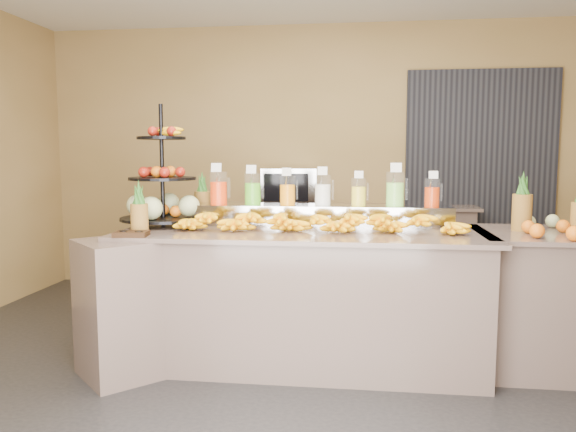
% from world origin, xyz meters
% --- Properties ---
extents(ground, '(6.00, 6.00, 0.00)m').
position_xyz_m(ground, '(0.00, 0.00, 0.00)').
color(ground, black).
rests_on(ground, ground).
extents(room_envelope, '(6.04, 5.02, 2.82)m').
position_xyz_m(room_envelope, '(0.19, 0.79, 1.88)').
color(room_envelope, olive).
rests_on(room_envelope, ground).
extents(buffet_counter, '(2.75, 1.25, 0.93)m').
position_xyz_m(buffet_counter, '(-0.12, 0.26, 0.47)').
color(buffet_counter, gray).
rests_on(buffet_counter, ground).
extents(right_counter, '(1.08, 0.88, 0.93)m').
position_xyz_m(right_counter, '(1.70, 0.40, 0.47)').
color(right_counter, gray).
rests_on(right_counter, ground).
extents(back_ledge, '(3.10, 0.55, 0.93)m').
position_xyz_m(back_ledge, '(0.00, 2.25, 0.47)').
color(back_ledge, gray).
rests_on(back_ledge, ground).
extents(pitcher_tray, '(1.85, 0.30, 0.15)m').
position_xyz_m(pitcher_tray, '(0.11, 0.58, 1.01)').
color(pitcher_tray, gray).
rests_on(pitcher_tray, buffet_counter).
extents(juice_pitcher_orange_a, '(0.13, 0.14, 0.32)m').
position_xyz_m(juice_pitcher_orange_a, '(-0.67, 0.58, 1.19)').
color(juice_pitcher_orange_a, silver).
rests_on(juice_pitcher_orange_a, pitcher_tray).
extents(juice_pitcher_green, '(0.13, 0.13, 0.30)m').
position_xyz_m(juice_pitcher_green, '(-0.41, 0.58, 1.18)').
color(juice_pitcher_green, silver).
rests_on(juice_pitcher_green, pitcher_tray).
extents(juice_pitcher_orange_b, '(0.12, 0.12, 0.28)m').
position_xyz_m(juice_pitcher_orange_b, '(-0.15, 0.58, 1.18)').
color(juice_pitcher_orange_b, silver).
rests_on(juice_pitcher_orange_b, pitcher_tray).
extents(juice_pitcher_milk, '(0.12, 0.12, 0.29)m').
position_xyz_m(juice_pitcher_milk, '(0.11, 0.58, 1.18)').
color(juice_pitcher_milk, silver).
rests_on(juice_pitcher_milk, pitcher_tray).
extents(juice_pitcher_lemon, '(0.11, 0.11, 0.26)m').
position_xyz_m(juice_pitcher_lemon, '(0.37, 0.58, 1.17)').
color(juice_pitcher_lemon, silver).
rests_on(juice_pitcher_lemon, pitcher_tray).
extents(juice_pitcher_lime, '(0.13, 0.14, 0.32)m').
position_xyz_m(juice_pitcher_lime, '(0.63, 0.58, 1.19)').
color(juice_pitcher_lime, silver).
rests_on(juice_pitcher_lime, pitcher_tray).
extents(juice_pitcher_orange_c, '(0.11, 0.11, 0.26)m').
position_xyz_m(juice_pitcher_orange_c, '(0.89, 0.58, 1.17)').
color(juice_pitcher_orange_c, silver).
rests_on(juice_pitcher_orange_c, pitcher_tray).
extents(banana_heap, '(2.00, 0.18, 0.17)m').
position_xyz_m(banana_heap, '(0.07, 0.27, 1.01)').
color(banana_heap, '#EFB20B').
rests_on(banana_heap, buffet_counter).
extents(fruit_stand, '(0.73, 0.73, 0.88)m').
position_xyz_m(fruit_stand, '(-1.02, 0.46, 1.15)').
color(fruit_stand, black).
rests_on(fruit_stand, buffet_counter).
extents(condiment_caddy, '(0.22, 0.18, 0.03)m').
position_xyz_m(condiment_caddy, '(-1.06, -0.12, 0.95)').
color(condiment_caddy, black).
rests_on(condiment_caddy, buffet_counter).
extents(pineapple_left_a, '(0.12, 0.12, 0.36)m').
position_xyz_m(pineapple_left_a, '(-1.06, 0.02, 1.06)').
color(pineapple_left_a, brown).
rests_on(pineapple_left_a, buffet_counter).
extents(pineapple_left_b, '(0.12, 0.12, 0.39)m').
position_xyz_m(pineapple_left_b, '(-0.84, 0.75, 1.07)').
color(pineapple_left_b, brown).
rests_on(pineapple_left_b, buffet_counter).
extents(right_fruit_pile, '(0.47, 0.45, 0.25)m').
position_xyz_m(right_fruit_pile, '(1.63, 0.31, 1.01)').
color(right_fruit_pile, brown).
rests_on(right_fruit_pile, right_counter).
extents(oven_warmer, '(0.60, 0.46, 0.37)m').
position_xyz_m(oven_warmer, '(-0.35, 2.25, 1.12)').
color(oven_warmer, gray).
rests_on(oven_warmer, back_ledge).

